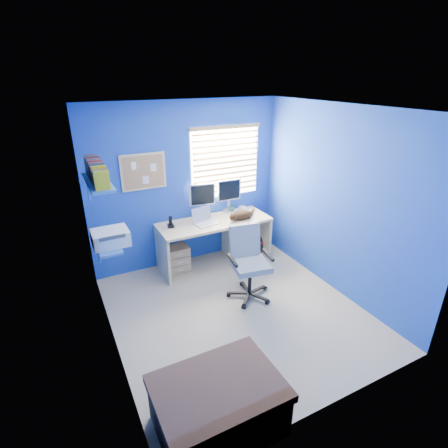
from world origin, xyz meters
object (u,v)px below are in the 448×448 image
cat (242,215)px  tower_pc (234,243)px  laptop (206,217)px  office_chair (249,272)px  desk (215,243)px

cat → tower_pc: cat is taller
laptop → cat: (0.58, -0.07, -0.04)m
cat → office_chair: bearing=-128.8°
laptop → office_chair: office_chair is taller
desk → laptop: bearing=-162.4°
desk → cat: bearing=-15.8°
cat → office_chair: size_ratio=0.38×
cat → tower_pc: bearing=78.4°
tower_pc → office_chair: office_chair is taller
desk → cat: size_ratio=4.68×
tower_pc → office_chair: (-0.37, -1.11, 0.14)m
desk → laptop: size_ratio=5.27×
laptop → tower_pc: bearing=5.9°
desk → tower_pc: (0.41, 0.12, -0.14)m
desk → office_chair: office_chair is taller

